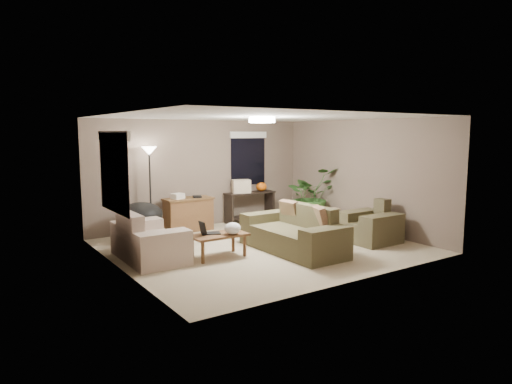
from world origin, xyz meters
TOP-DOWN VIEW (x-y plane):
  - room_shell at (0.00, 0.00)m, footprint 5.50×5.50m
  - main_sofa at (0.32, -0.60)m, footprint 0.95×2.20m
  - throw_pillows at (0.58, -0.60)m, footprint 0.39×1.38m
  - loveseat at (-2.17, 0.36)m, footprint 0.90×1.60m
  - armchair at (2.06, -0.90)m, footprint 0.95×1.00m
  - coffee_table at (-1.07, -0.21)m, footprint 1.00×0.55m
  - laptop at (-1.24, -0.11)m, footprint 0.39×0.33m
  - plastic_bag at (-0.87, -0.36)m, footprint 0.32×0.29m
  - desk at (-0.55, 2.12)m, footprint 1.10×0.50m
  - desk_papers at (-0.70, 2.11)m, footprint 0.72×0.32m
  - console_table at (1.17, 2.21)m, footprint 1.30×0.40m
  - pumpkin at (1.52, 2.21)m, footprint 0.34×0.34m
  - cardboard_box at (0.92, 2.21)m, footprint 0.51×0.45m
  - papasan_chair at (-1.79, 1.76)m, footprint 1.02×1.02m
  - floor_lamp at (-1.40, 2.17)m, footprint 0.32×0.32m
  - ceiling_fixture at (0.00, 0.00)m, footprint 0.50×0.50m
  - houseplant at (2.32, 1.26)m, footprint 1.23×1.37m
  - cat_scratching_post at (2.24, 0.35)m, footprint 0.32×0.32m
  - window_left at (-2.73, 0.30)m, footprint 0.05×1.56m
  - window_back at (1.30, 2.48)m, footprint 1.06×0.05m

SIDE VIEW (x-z plane):
  - cat_scratching_post at x=2.24m, z-range -0.04..0.46m
  - main_sofa at x=0.32m, z-range -0.13..0.72m
  - loveseat at x=-2.17m, z-range -0.13..0.72m
  - armchair at x=2.06m, z-range -0.13..0.72m
  - coffee_table at x=-1.07m, z-range 0.15..0.57m
  - desk at x=-0.55m, z-range 0.00..0.75m
  - console_table at x=1.17m, z-range 0.06..0.81m
  - papasan_chair at x=-1.79m, z-range 0.07..0.86m
  - laptop at x=-1.24m, z-range 0.36..0.60m
  - plastic_bag at x=-0.87m, z-range 0.42..0.63m
  - houseplant at x=2.32m, z-range 0.00..1.07m
  - throw_pillows at x=0.58m, z-range 0.42..0.88m
  - desk_papers at x=-0.70m, z-range 0.74..0.86m
  - pumpkin at x=1.52m, z-range 0.75..0.97m
  - cardboard_box at x=0.92m, z-range 0.75..1.07m
  - room_shell at x=0.00m, z-range -1.50..4.00m
  - floor_lamp at x=-1.40m, z-range 0.64..2.55m
  - window_left at x=-2.73m, z-range 1.12..2.45m
  - window_back at x=1.30m, z-range 1.12..2.45m
  - ceiling_fixture at x=0.00m, z-range 2.39..2.49m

